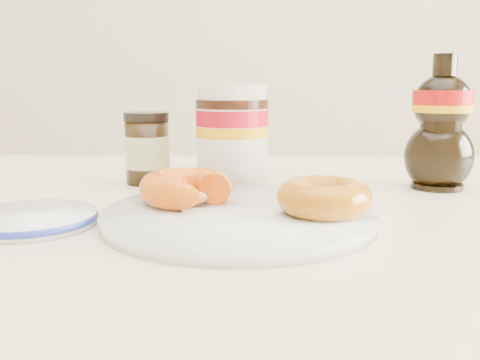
{
  "coord_description": "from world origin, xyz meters",
  "views": [
    {
      "loc": [
        -0.02,
        -0.47,
        0.89
      ],
      "look_at": [
        -0.04,
        0.1,
        0.79
      ],
      "focal_mm": 40.0,
      "sensor_mm": 36.0,
      "label": 1
    }
  ],
  "objects_px": {
    "dining_table": "(271,284)",
    "plate": "(239,216)",
    "blue_rim_saucer": "(31,219)",
    "donut_bitten": "(186,188)",
    "dark_jar": "(147,149)",
    "nutella_jar": "(232,132)",
    "syrup_bottle": "(441,123)",
    "donut_whole": "(324,197)"
  },
  "relations": [
    {
      "from": "nutella_jar",
      "to": "blue_rim_saucer",
      "type": "height_order",
      "value": "nutella_jar"
    },
    {
      "from": "donut_whole",
      "to": "syrup_bottle",
      "type": "bearing_deg",
      "value": 48.41
    },
    {
      "from": "donut_whole",
      "to": "blue_rim_saucer",
      "type": "height_order",
      "value": "donut_whole"
    },
    {
      "from": "donut_bitten",
      "to": "blue_rim_saucer",
      "type": "relative_size",
      "value": 0.75
    },
    {
      "from": "dining_table",
      "to": "nutella_jar",
      "type": "relative_size",
      "value": 10.16
    },
    {
      "from": "dining_table",
      "to": "syrup_bottle",
      "type": "distance_m",
      "value": 0.32
    },
    {
      "from": "dining_table",
      "to": "nutella_jar",
      "type": "distance_m",
      "value": 0.22
    },
    {
      "from": "donut_whole",
      "to": "nutella_jar",
      "type": "bearing_deg",
      "value": 115.74
    },
    {
      "from": "dining_table",
      "to": "dark_jar",
      "type": "xyz_separation_m",
      "value": [
        -0.17,
        0.17,
        0.13
      ]
    },
    {
      "from": "nutella_jar",
      "to": "syrup_bottle",
      "type": "distance_m",
      "value": 0.28
    },
    {
      "from": "dark_jar",
      "to": "blue_rim_saucer",
      "type": "relative_size",
      "value": 0.76
    },
    {
      "from": "dining_table",
      "to": "donut_bitten",
      "type": "xyz_separation_m",
      "value": [
        -0.09,
        -0.02,
        0.11
      ]
    },
    {
      "from": "donut_whole",
      "to": "nutella_jar",
      "type": "distance_m",
      "value": 0.23
    },
    {
      "from": "dining_table",
      "to": "dark_jar",
      "type": "distance_m",
      "value": 0.27
    },
    {
      "from": "blue_rim_saucer",
      "to": "dark_jar",
      "type": "bearing_deg",
      "value": 72.65
    },
    {
      "from": "dark_jar",
      "to": "blue_rim_saucer",
      "type": "bearing_deg",
      "value": -107.35
    },
    {
      "from": "syrup_bottle",
      "to": "nutella_jar",
      "type": "bearing_deg",
      "value": 179.01
    },
    {
      "from": "dining_table",
      "to": "donut_whole",
      "type": "distance_m",
      "value": 0.14
    },
    {
      "from": "nutella_jar",
      "to": "dark_jar",
      "type": "relative_size",
      "value": 1.38
    },
    {
      "from": "donut_bitten",
      "to": "dark_jar",
      "type": "height_order",
      "value": "dark_jar"
    },
    {
      "from": "donut_bitten",
      "to": "nutella_jar",
      "type": "xyz_separation_m",
      "value": [
        0.04,
        0.17,
        0.04
      ]
    },
    {
      "from": "nutella_jar",
      "to": "dark_jar",
      "type": "height_order",
      "value": "nutella_jar"
    },
    {
      "from": "dining_table",
      "to": "blue_rim_saucer",
      "type": "distance_m",
      "value": 0.27
    },
    {
      "from": "donut_bitten",
      "to": "blue_rim_saucer",
      "type": "bearing_deg",
      "value": -155.96
    },
    {
      "from": "syrup_bottle",
      "to": "blue_rim_saucer",
      "type": "relative_size",
      "value": 1.35
    },
    {
      "from": "donut_whole",
      "to": "dark_jar",
      "type": "height_order",
      "value": "dark_jar"
    },
    {
      "from": "donut_whole",
      "to": "blue_rim_saucer",
      "type": "xyz_separation_m",
      "value": [
        -0.29,
        -0.0,
        -0.02
      ]
    },
    {
      "from": "donut_bitten",
      "to": "dark_jar",
      "type": "relative_size",
      "value": 0.98
    },
    {
      "from": "plate",
      "to": "syrup_bottle",
      "type": "xyz_separation_m",
      "value": [
        0.26,
        0.19,
        0.08
      ]
    },
    {
      "from": "plate",
      "to": "dining_table",
      "type": "bearing_deg",
      "value": 52.52
    },
    {
      "from": "dining_table",
      "to": "plate",
      "type": "xyz_separation_m",
      "value": [
        -0.04,
        -0.05,
        0.09
      ]
    },
    {
      "from": "donut_whole",
      "to": "blue_rim_saucer",
      "type": "distance_m",
      "value": 0.29
    },
    {
      "from": "donut_whole",
      "to": "donut_bitten",
      "type": "bearing_deg",
      "value": 164.33
    },
    {
      "from": "plate",
      "to": "donut_whole",
      "type": "relative_size",
      "value": 2.98
    },
    {
      "from": "plate",
      "to": "donut_bitten",
      "type": "bearing_deg",
      "value": 155.58
    },
    {
      "from": "syrup_bottle",
      "to": "blue_rim_saucer",
      "type": "xyz_separation_m",
      "value": [
        -0.47,
        -0.2,
        -0.08
      ]
    },
    {
      "from": "syrup_bottle",
      "to": "blue_rim_saucer",
      "type": "height_order",
      "value": "syrup_bottle"
    },
    {
      "from": "plate",
      "to": "blue_rim_saucer",
      "type": "relative_size",
      "value": 2.11
    },
    {
      "from": "nutella_jar",
      "to": "syrup_bottle",
      "type": "bearing_deg",
      "value": -0.99
    },
    {
      "from": "donut_bitten",
      "to": "nutella_jar",
      "type": "height_order",
      "value": "nutella_jar"
    },
    {
      "from": "blue_rim_saucer",
      "to": "plate",
      "type": "bearing_deg",
      "value": 4.86
    },
    {
      "from": "dining_table",
      "to": "dark_jar",
      "type": "relative_size",
      "value": 14.05
    }
  ]
}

